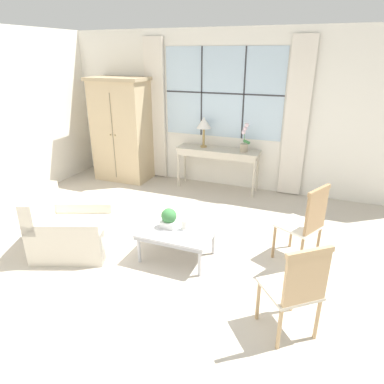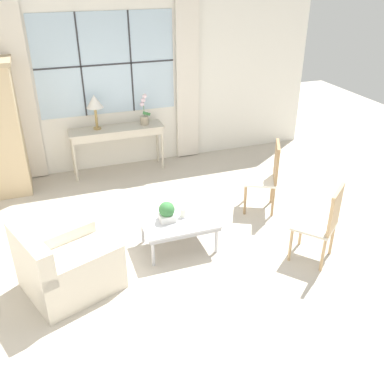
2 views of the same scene
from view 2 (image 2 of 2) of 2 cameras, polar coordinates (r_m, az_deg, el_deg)
ground_plane at (r=5.09m, az=-3.83°, el=-9.68°), size 14.00×14.00×0.00m
wall_back_windowed at (r=7.19m, az=-11.16°, el=13.90°), size 7.20×0.14×2.80m
console_table at (r=7.14m, az=-10.02°, el=7.76°), size 1.52×0.41×0.77m
table_lamp at (r=6.98m, az=-12.87°, el=11.55°), size 0.27×0.27×0.56m
potted_orchid at (r=7.15m, az=-6.40°, el=10.34°), size 0.17×0.14×0.51m
armchair_upholstered at (r=4.80m, az=-16.31°, el=-9.62°), size 1.13×1.09×0.80m
side_chair_wooden at (r=5.99m, az=10.09°, el=2.49°), size 0.59×0.59×1.00m
accent_chair_wooden at (r=5.08m, az=17.15°, el=-3.64°), size 0.62×0.62×0.97m
coffee_table at (r=5.18m, az=-1.80°, el=-4.24°), size 0.89×0.60×0.39m
potted_plant_small at (r=5.11m, az=-3.38°, el=-2.64°), size 0.19×0.19×0.24m
pillar_candle at (r=5.20m, az=-1.22°, el=-2.82°), size 0.10×0.10×0.13m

